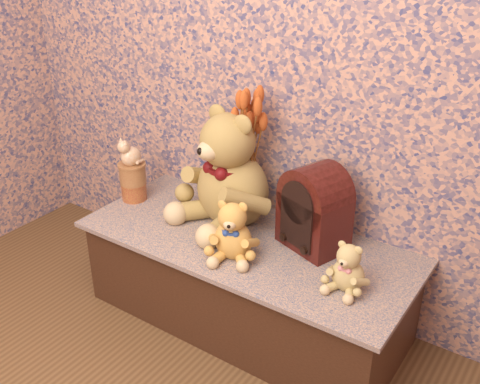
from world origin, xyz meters
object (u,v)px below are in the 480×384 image
(cathedral_radio, at_px, (315,207))
(biscuit_tin_lower, at_px, (134,191))
(teddy_large, at_px, (233,162))
(ceramic_vase, at_px, (247,199))
(cat_figurine, at_px, (130,150))
(teddy_medium, at_px, (233,226))
(teddy_small, at_px, (349,264))

(cathedral_radio, distance_m, biscuit_tin_lower, 0.89)
(teddy_large, xyz_separation_m, ceramic_vase, (0.05, 0.03, -0.18))
(ceramic_vase, bearing_deg, cat_figurine, -164.75)
(ceramic_vase, distance_m, biscuit_tin_lower, 0.55)
(teddy_medium, distance_m, cathedral_radio, 0.33)
(cat_figurine, bearing_deg, teddy_small, 9.12)
(teddy_small, xyz_separation_m, cat_figurine, (-1.11, 0.07, 0.15))
(teddy_medium, height_order, cathedral_radio, cathedral_radio)
(teddy_small, height_order, cathedral_radio, cathedral_radio)
(teddy_large, relative_size, ceramic_vase, 2.94)
(teddy_small, distance_m, ceramic_vase, 0.62)
(teddy_large, bearing_deg, cat_figurine, -149.41)
(teddy_small, bearing_deg, biscuit_tin_lower, 178.77)
(teddy_medium, bearing_deg, ceramic_vase, 90.90)
(biscuit_tin_lower, bearing_deg, teddy_large, 13.18)
(biscuit_tin_lower, height_order, cat_figurine, cat_figurine)
(teddy_large, relative_size, cat_figurine, 3.97)
(ceramic_vase, xyz_separation_m, cat_figurine, (-0.53, -0.14, 0.15))
(teddy_medium, relative_size, cathedral_radio, 0.73)
(teddy_small, bearing_deg, teddy_large, 166.06)
(teddy_medium, bearing_deg, teddy_large, 102.49)
(teddy_medium, height_order, ceramic_vase, teddy_medium)
(cathedral_radio, height_order, cat_figurine, cathedral_radio)
(ceramic_vase, bearing_deg, teddy_large, -147.44)
(teddy_medium, relative_size, ceramic_vase, 1.40)
(cathedral_radio, height_order, ceramic_vase, cathedral_radio)
(teddy_large, height_order, biscuit_tin_lower, teddy_large)
(teddy_small, xyz_separation_m, biscuit_tin_lower, (-1.11, 0.07, -0.06))
(biscuit_tin_lower, bearing_deg, ceramic_vase, 15.25)
(teddy_small, height_order, biscuit_tin_lower, teddy_small)
(cathedral_radio, xyz_separation_m, cat_figurine, (-0.88, -0.11, 0.07))
(teddy_large, relative_size, teddy_small, 2.69)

